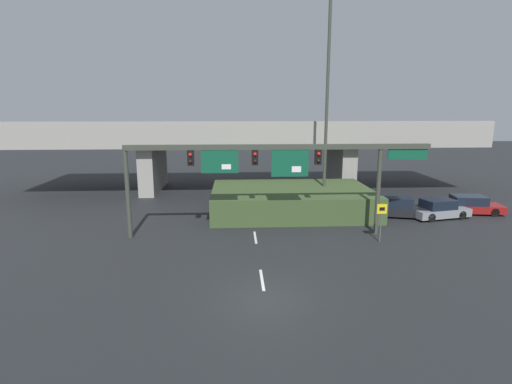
{
  "coord_description": "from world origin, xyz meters",
  "views": [
    {
      "loc": [
        -1.21,
        -15.92,
        7.99
      ],
      "look_at": [
        0.0,
        7.22,
        3.11
      ],
      "focal_mm": 28.0,
      "sensor_mm": 36.0,
      "label": 1
    }
  ],
  "objects_px": {
    "speed_limit_sign": "(381,217)",
    "parked_sedan_mid_right": "(439,209)",
    "highway_light_pole_near": "(327,94)",
    "parked_sedan_far_right": "(470,205)",
    "signal_gantry": "(272,161)",
    "parked_sedan_near_right": "(397,207)"
  },
  "relations": [
    {
      "from": "speed_limit_sign",
      "to": "highway_light_pole_near",
      "type": "bearing_deg",
      "value": 101.51
    },
    {
      "from": "highway_light_pole_near",
      "to": "parked_sedan_far_right",
      "type": "bearing_deg",
      "value": -9.69
    },
    {
      "from": "parked_sedan_far_right",
      "to": "signal_gantry",
      "type": "bearing_deg",
      "value": -156.17
    },
    {
      "from": "parked_sedan_mid_right",
      "to": "parked_sedan_near_right",
      "type": "bearing_deg",
      "value": 156.04
    },
    {
      "from": "parked_sedan_near_right",
      "to": "highway_light_pole_near",
      "type": "bearing_deg",
      "value": 168.19
    },
    {
      "from": "highway_light_pole_near",
      "to": "parked_sedan_near_right",
      "type": "relative_size",
      "value": 3.58
    },
    {
      "from": "speed_limit_sign",
      "to": "parked_sedan_mid_right",
      "type": "relative_size",
      "value": 0.54
    },
    {
      "from": "speed_limit_sign",
      "to": "highway_light_pole_near",
      "type": "xyz_separation_m",
      "value": [
        -1.67,
        8.22,
        7.44
      ]
    },
    {
      "from": "parked_sedan_mid_right",
      "to": "parked_sedan_far_right",
      "type": "distance_m",
      "value": 3.25
    },
    {
      "from": "speed_limit_sign",
      "to": "parked_sedan_near_right",
      "type": "xyz_separation_m",
      "value": [
        3.34,
        5.78,
        -0.91
      ]
    },
    {
      "from": "speed_limit_sign",
      "to": "parked_sedan_near_right",
      "type": "relative_size",
      "value": 0.51
    },
    {
      "from": "speed_limit_sign",
      "to": "parked_sedan_far_right",
      "type": "bearing_deg",
      "value": 34.16
    },
    {
      "from": "parked_sedan_mid_right",
      "to": "parked_sedan_far_right",
      "type": "bearing_deg",
      "value": 8.46
    },
    {
      "from": "highway_light_pole_near",
      "to": "parked_sedan_near_right",
      "type": "distance_m",
      "value": 10.04
    },
    {
      "from": "speed_limit_sign",
      "to": "parked_sedan_near_right",
      "type": "bearing_deg",
      "value": 59.97
    },
    {
      "from": "signal_gantry",
      "to": "highway_light_pole_near",
      "type": "bearing_deg",
      "value": 53.69
    },
    {
      "from": "signal_gantry",
      "to": "parked_sedan_far_right",
      "type": "relative_size",
      "value": 3.93
    },
    {
      "from": "highway_light_pole_near",
      "to": "parked_sedan_far_right",
      "type": "relative_size",
      "value": 3.59
    },
    {
      "from": "highway_light_pole_near",
      "to": "speed_limit_sign",
      "type": "bearing_deg",
      "value": -78.49
    },
    {
      "from": "signal_gantry",
      "to": "parked_sedan_near_right",
      "type": "relative_size",
      "value": 3.92
    },
    {
      "from": "signal_gantry",
      "to": "speed_limit_sign",
      "type": "distance_m",
      "value": 7.4
    },
    {
      "from": "speed_limit_sign",
      "to": "highway_light_pole_near",
      "type": "height_order",
      "value": "highway_light_pole_near"
    }
  ]
}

